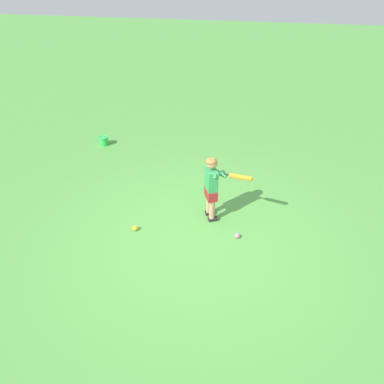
{
  "coord_description": "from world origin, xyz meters",
  "views": [
    {
      "loc": [
        -4.25,
        -0.69,
        3.67
      ],
      "look_at": [
        0.59,
        0.22,
        0.45
      ],
      "focal_mm": 35.1,
      "sensor_mm": 36.0,
      "label": 1
    }
  ],
  "objects_px": {
    "toy_bucket": "(104,141)",
    "child_batter": "(213,183)",
    "play_ball_near_batter": "(237,236)",
    "play_ball_center_lawn": "(135,228)"
  },
  "relations": [
    {
      "from": "play_ball_near_batter",
      "to": "toy_bucket",
      "type": "distance_m",
      "value": 4.13
    },
    {
      "from": "play_ball_near_batter",
      "to": "play_ball_center_lawn",
      "type": "distance_m",
      "value": 1.57
    },
    {
      "from": "toy_bucket",
      "to": "child_batter",
      "type": "bearing_deg",
      "value": -128.94
    },
    {
      "from": "play_ball_near_batter",
      "to": "play_ball_center_lawn",
      "type": "xyz_separation_m",
      "value": [
        -0.12,
        1.57,
        0.0
      ]
    },
    {
      "from": "play_ball_center_lawn",
      "to": "toy_bucket",
      "type": "xyz_separation_m",
      "value": [
        2.75,
        1.6,
        0.06
      ]
    },
    {
      "from": "play_ball_center_lawn",
      "to": "toy_bucket",
      "type": "height_order",
      "value": "toy_bucket"
    },
    {
      "from": "child_batter",
      "to": "play_ball_near_batter",
      "type": "xyz_separation_m",
      "value": [
        -0.44,
        -0.45,
        -0.61
      ]
    },
    {
      "from": "play_ball_near_batter",
      "to": "play_ball_center_lawn",
      "type": "relative_size",
      "value": 0.91
    },
    {
      "from": "child_batter",
      "to": "toy_bucket",
      "type": "bearing_deg",
      "value": 51.06
    },
    {
      "from": "play_ball_near_batter",
      "to": "toy_bucket",
      "type": "xyz_separation_m",
      "value": [
        2.64,
        3.17,
        0.06
      ]
    }
  ]
}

